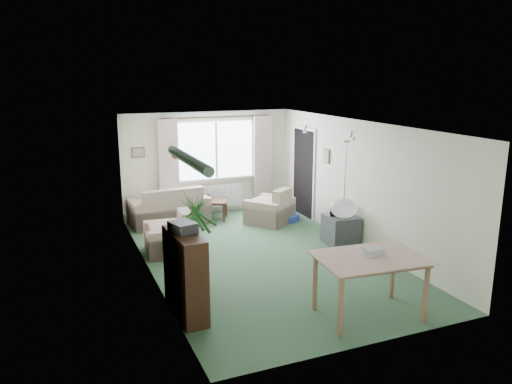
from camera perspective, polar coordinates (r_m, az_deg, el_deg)
name	(u,v)px	position (r m, az deg, el deg)	size (l,w,h in m)	color
ground	(262,257)	(9.11, 0.73, -7.46)	(6.50, 6.50, 0.00)	#335539
window	(216,150)	(11.74, -4.60, 4.82)	(1.80, 0.03, 1.30)	white
curtain_rod	(216,117)	(11.57, -4.55, 8.53)	(2.60, 0.03, 0.03)	black
curtain_left	(169,164)	(11.38, -9.94, 3.21)	(0.45, 0.08, 2.00)	beige
curtain_right	(263,157)	(12.08, 0.77, 4.00)	(0.45, 0.08, 2.00)	beige
radiator	(217,196)	(11.91, -4.44, -0.45)	(1.20, 0.10, 0.55)	white
doorway	(304,173)	(11.58, 5.48, 2.16)	(0.03, 0.95, 2.00)	black
pendant_lamp	(344,208)	(6.80, 10.01, -1.84)	(0.36, 0.36, 0.36)	white
tinsel_garland	(188,160)	(5.78, -7.74, 3.69)	(1.60, 1.60, 0.12)	#196626
bauble_cluster_a	(305,127)	(9.94, 5.65, 7.43)	(0.20, 0.20, 0.20)	silver
bauble_cluster_b	(352,133)	(9.07, 10.93, 6.68)	(0.20, 0.20, 0.20)	silver
wall_picture_back	(138,152)	(11.31, -13.33, 4.43)	(0.28, 0.03, 0.22)	brown
wall_picture_right	(326,156)	(10.62, 8.05, 4.09)	(0.03, 0.24, 0.30)	brown
sofa	(169,205)	(11.17, -9.94, -1.43)	(1.69, 0.89, 0.84)	beige
armchair_corner	(270,205)	(11.06, 1.56, -1.52)	(0.89, 0.84, 0.80)	beige
armchair_left	(168,232)	(9.36, -9.97, -4.58)	(0.86, 0.82, 0.77)	tan
coffee_table	(206,209)	(11.43, -5.79, -2.00)	(0.98, 0.55, 0.44)	black
photo_frame	(207,197)	(11.34, -5.68, -0.54)	(0.12, 0.02, 0.16)	brown
bookshelf	(185,275)	(6.89, -8.07, -9.38)	(0.32, 0.97, 1.19)	black
hifi_box	(183,227)	(6.70, -8.36, -4.00)	(0.28, 0.35, 0.14)	#333437
houseplant	(197,241)	(7.61, -6.77, -5.58)	(0.67, 0.67, 1.56)	#1C5329
dining_table	(369,287)	(7.06, 12.77, -10.55)	(1.34, 0.89, 0.84)	tan
gift_box	(374,252)	(6.94, 13.33, -6.73)	(0.25, 0.18, 0.12)	silver
tv_cube	(341,230)	(9.85, 9.66, -4.27)	(0.57, 0.63, 0.57)	#393A3E
pet_bed	(284,217)	(11.36, 3.23, -2.85)	(0.68, 0.68, 0.14)	navy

